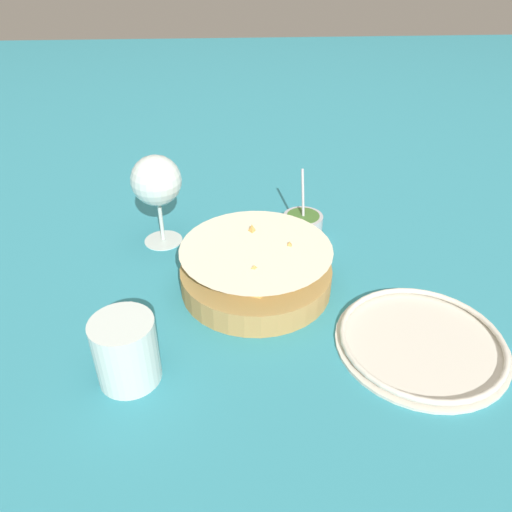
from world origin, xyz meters
TOP-DOWN VIEW (x-y plane):
  - ground_plane at (0.00, 0.00)m, footprint 4.00×4.00m
  - food_basket at (-0.01, 0.02)m, footprint 0.24×0.24m
  - sauce_cup at (0.15, -0.08)m, footprint 0.08×0.07m
  - wine_glass at (0.14, 0.18)m, footprint 0.09×0.09m
  - beer_mug at (-0.18, 0.19)m, footprint 0.12×0.08m
  - side_plate at (-0.15, -0.20)m, footprint 0.24×0.24m

SIDE VIEW (x-z plane):
  - ground_plane at x=0.00m, z-range 0.00..0.00m
  - side_plate at x=-0.15m, z-range 0.00..0.01m
  - sauce_cup at x=0.15m, z-range -0.04..0.08m
  - food_basket at x=-0.01m, z-range -0.01..0.08m
  - beer_mug at x=-0.18m, z-range 0.00..0.09m
  - wine_glass at x=0.14m, z-range 0.03..0.20m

